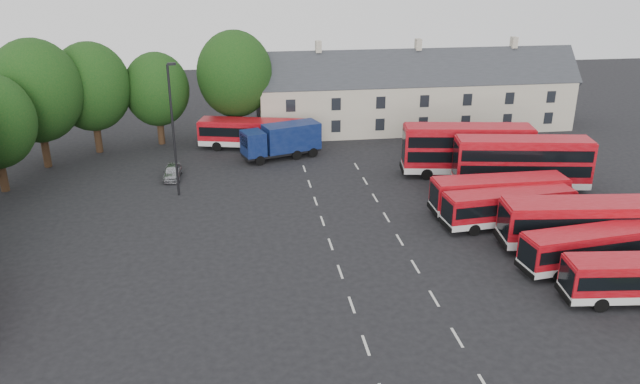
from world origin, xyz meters
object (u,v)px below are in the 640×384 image
Objects in this scene: box_truck at (282,140)px; lamppost at (173,127)px; silver_car at (172,172)px; bus_dd_south at (522,161)px.

box_truck is 13.37m from lamppost.
silver_car is (-10.29, -4.34, -1.26)m from box_truck.
silver_car is (-29.66, 7.07, -2.00)m from bus_dd_south.
lamppost is at bearing -77.50° from silver_car.
bus_dd_south is at bearing -12.18° from silver_car.
bus_dd_south reaches higher than silver_car.
silver_car is at bearing 101.27° from lamppost.
bus_dd_south is 3.14× the size of silver_car.
lamppost is (0.84, -4.22, 5.28)m from silver_car.
lamppost is (-28.82, 2.85, 3.28)m from bus_dd_south.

